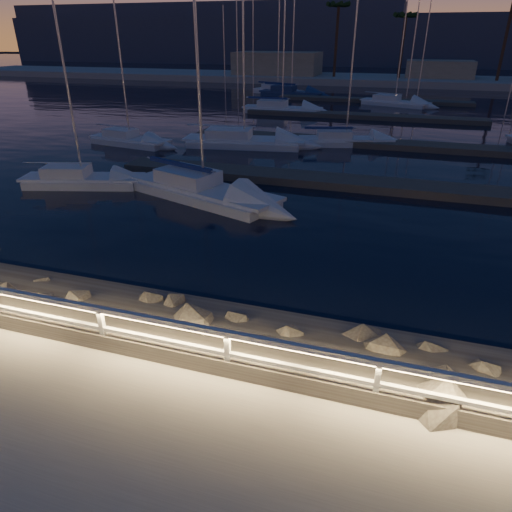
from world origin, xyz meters
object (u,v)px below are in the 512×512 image
object	(u,v)px
sailboat_c	(241,140)
sailboat_n	(290,92)
sailboat_m	(276,90)
sailboat_b	(201,189)
guard_rail	(180,333)
sailboat_f	(343,139)
sailboat_e	(128,139)
sailboat_k	(393,102)
sailboat_j	(280,108)
sailboat_a	(80,178)

from	to	relation	value
sailboat_c	sailboat_n	distance (m)	29.88
sailboat_m	sailboat_b	bearing A→B (deg)	-59.90
guard_rail	sailboat_n	distance (m)	53.93
guard_rail	sailboat_f	size ratio (longest dim) A/B	3.96
sailboat_e	sailboat_m	world-z (taller)	sailboat_m
sailboat_k	sailboat_j	bearing A→B (deg)	-120.71
sailboat_a	guard_rail	bearing A→B (deg)	-62.03
sailboat_m	sailboat_c	bearing A→B (deg)	-59.54
guard_rail	sailboat_e	xyz separation A→B (m)	(-14.57, 21.32, -0.97)
sailboat_a	sailboat_m	world-z (taller)	sailboat_m
sailboat_e	sailboat_n	bearing A→B (deg)	91.71
guard_rail	sailboat_m	size ratio (longest dim) A/B	3.71
sailboat_f	sailboat_k	xyz separation A→B (m)	(2.47, 21.90, 0.01)
sailboat_k	sailboat_m	distance (m)	16.81
sailboat_c	sailboat_f	distance (m)	7.22
sailboat_f	sailboat_n	distance (m)	29.02
sailboat_c	sailboat_e	xyz separation A→B (m)	(-7.80, -1.92, -0.04)
sailboat_e	sailboat_m	xyz separation A→B (m)	(1.74, 33.47, 0.03)
sailboat_f	sailboat_k	distance (m)	22.04
sailboat_a	sailboat_b	size ratio (longest dim) A/B	0.77
sailboat_b	sailboat_n	size ratio (longest dim) A/B	0.98
sailboat_a	sailboat_e	xyz separation A→B (m)	(-2.95, 9.37, 0.00)
guard_rail	sailboat_a	bearing A→B (deg)	134.18
sailboat_b	sailboat_c	size ratio (longest dim) A/B	0.96
sailboat_b	sailboat_m	size ratio (longest dim) A/B	1.14
sailboat_e	sailboat_k	world-z (taller)	sailboat_k
sailboat_f	sailboat_j	world-z (taller)	sailboat_j
sailboat_b	sailboat_m	xyz separation A→B (m)	(-7.92, 42.71, -0.01)
sailboat_j	sailboat_m	bearing A→B (deg)	105.35
sailboat_a	sailboat_j	xyz separation A→B (m)	(3.51, 26.94, 0.04)
sailboat_a	sailboat_f	world-z (taller)	sailboat_f
sailboat_b	sailboat_n	world-z (taller)	sailboat_n
sailboat_a	sailboat_b	world-z (taller)	sailboat_b
guard_rail	sailboat_k	xyz separation A→B (m)	(2.43, 47.73, -0.97)
guard_rail	sailboat_k	distance (m)	47.80
sailboat_j	sailboat_f	bearing A→B (deg)	-59.52
sailboat_c	sailboat_k	world-z (taller)	sailboat_c
sailboat_f	sailboat_c	bearing A→B (deg)	-174.66
sailboat_b	guard_rail	bearing A→B (deg)	-48.30
guard_rail	sailboat_f	xyz separation A→B (m)	(-0.04, 25.83, -0.98)
sailboat_j	guard_rail	bearing A→B (deg)	-79.45
sailboat_a	sailboat_c	xyz separation A→B (m)	(4.84, 11.28, 0.04)
sailboat_b	sailboat_j	size ratio (longest dim) A/B	1.02
sailboat_b	sailboat_c	world-z (taller)	sailboat_c
guard_rail	sailboat_e	world-z (taller)	sailboat_e
sailboat_j	sailboat_c	bearing A→B (deg)	-86.36
guard_rail	sailboat_k	world-z (taller)	sailboat_k
sailboat_e	sailboat_k	xyz separation A→B (m)	(17.00, 26.41, 0.01)
sailboat_m	sailboat_f	bearing A→B (deg)	-46.57
sailboat_e	sailboat_j	bearing A→B (deg)	78.77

